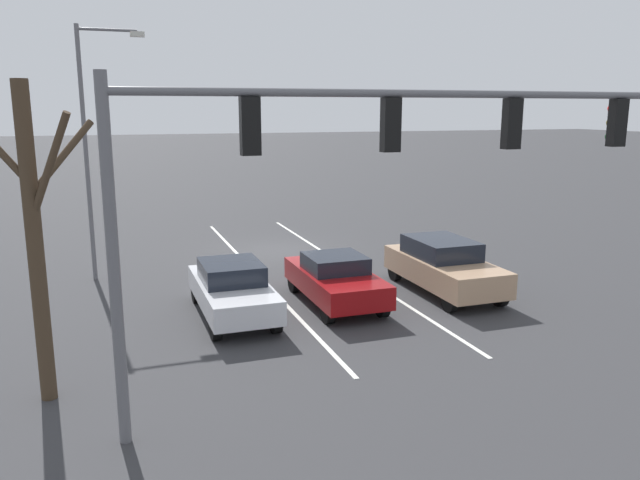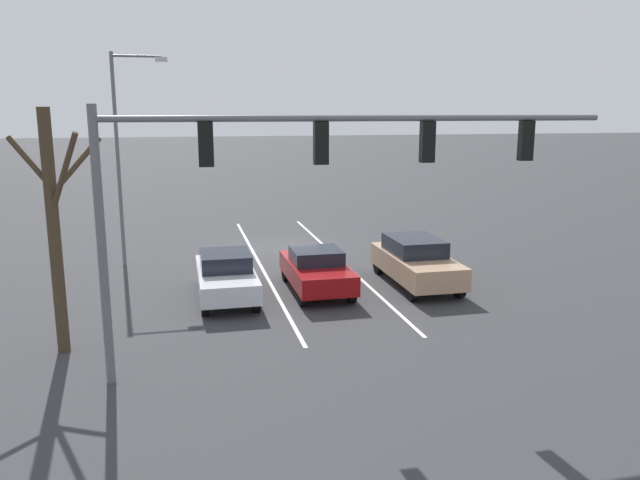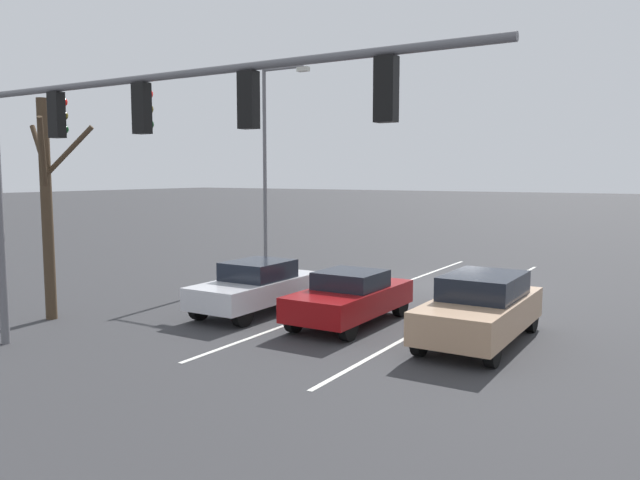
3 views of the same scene
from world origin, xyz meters
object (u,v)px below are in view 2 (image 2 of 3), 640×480
street_lamp_right_shoulder (123,145)px  car_silver_rightlane_front (226,275)px  bare_tree_near (55,224)px  car_tan_leftlane_front (416,261)px  car_maroon_midlane_front (316,270)px  traffic_signal_gantry (297,165)px

street_lamp_right_shoulder → car_silver_rightlane_front: bearing=122.4°
street_lamp_right_shoulder → bare_tree_near: size_ratio=1.34×
car_tan_leftlane_front → street_lamp_right_shoulder: size_ratio=0.57×
car_tan_leftlane_front → street_lamp_right_shoulder: (9.86, -5.06, 3.82)m
car_maroon_midlane_front → car_tan_leftlane_front: (-3.53, -0.01, 0.10)m
car_tan_leftlane_front → traffic_signal_gantry: size_ratio=0.39×
car_maroon_midlane_front → bare_tree_near: bearing=27.4°
car_silver_rightlane_front → bare_tree_near: 6.18m
car_silver_rightlane_front → street_lamp_right_shoulder: 7.31m
car_maroon_midlane_front → traffic_signal_gantry: traffic_signal_gantry is taller
car_silver_rightlane_front → car_tan_leftlane_front: (-6.54, -0.16, 0.07)m
car_maroon_midlane_front → bare_tree_near: size_ratio=0.70×
car_maroon_midlane_front → car_tan_leftlane_front: 3.53m
car_maroon_midlane_front → street_lamp_right_shoulder: bearing=-38.7°
traffic_signal_gantry → street_lamp_right_shoulder: 11.94m
car_silver_rightlane_front → traffic_signal_gantry: traffic_signal_gantry is taller
car_silver_rightlane_front → car_tan_leftlane_front: car_tan_leftlane_front is taller
traffic_signal_gantry → bare_tree_near: traffic_signal_gantry is taller
car_silver_rightlane_front → bare_tree_near: (4.32, 3.66, 2.49)m
bare_tree_near → car_maroon_midlane_front: bearing=-152.6°
car_silver_rightlane_front → bare_tree_near: size_ratio=0.73×
street_lamp_right_shoulder → bare_tree_near: 9.04m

